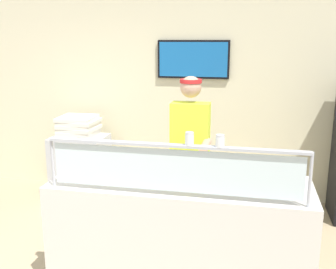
# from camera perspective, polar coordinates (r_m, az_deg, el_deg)

# --- Properties ---
(ground_plane) EXTENTS (12.00, 12.00, 0.00)m
(ground_plane) POSITION_cam_1_polar(r_m,az_deg,el_deg) (4.34, 3.23, -15.76)
(ground_plane) COLOR tan
(ground_plane) RESTS_ON ground
(shop_rear_unit) EXTENTS (6.56, 0.13, 2.70)m
(shop_rear_unit) POSITION_cam_1_polar(r_m,az_deg,el_deg) (5.40, 6.01, 5.30)
(shop_rear_unit) COLOR beige
(shop_rear_unit) RESTS_ON ground
(serving_counter) EXTENTS (2.16, 0.75, 0.95)m
(serving_counter) POSITION_cam_1_polar(r_m,az_deg,el_deg) (3.57, 1.70, -13.89)
(serving_counter) COLOR silver
(serving_counter) RESTS_ON ground
(sneeze_guard) EXTENTS (1.98, 0.06, 0.41)m
(sneeze_guard) POSITION_cam_1_polar(r_m,az_deg,el_deg) (3.00, 0.69, -4.06)
(sneeze_guard) COLOR #B2B5BC
(sneeze_guard) RESTS_ON serving_counter
(pizza_tray) EXTENTS (0.45, 0.45, 0.04)m
(pizza_tray) POSITION_cam_1_polar(r_m,az_deg,el_deg) (3.46, 1.91, -5.93)
(pizza_tray) COLOR #9EA0A8
(pizza_tray) RESTS_ON serving_counter
(pizza_server) EXTENTS (0.10, 0.28, 0.01)m
(pizza_server) POSITION_cam_1_polar(r_m,az_deg,el_deg) (3.44, 1.19, -5.65)
(pizza_server) COLOR #ADAFB7
(pizza_server) RESTS_ON pizza_tray
(parmesan_shaker) EXTENTS (0.06, 0.06, 0.10)m
(parmesan_shaker) POSITION_cam_1_polar(r_m,az_deg,el_deg) (2.93, 3.05, -0.71)
(parmesan_shaker) COLOR white
(parmesan_shaker) RESTS_ON sneeze_guard
(pepper_flake_shaker) EXTENTS (0.07, 0.07, 0.09)m
(pepper_flake_shaker) POSITION_cam_1_polar(r_m,az_deg,el_deg) (2.90, 7.37, -1.00)
(pepper_flake_shaker) COLOR white
(pepper_flake_shaker) RESTS_ON sneeze_guard
(worker_figure) EXTENTS (0.41, 0.50, 1.76)m
(worker_figure) POSITION_cam_1_polar(r_m,az_deg,el_deg) (4.07, 3.17, -2.40)
(worker_figure) COLOR #23232D
(worker_figure) RESTS_ON ground
(prep_shelf) EXTENTS (0.70, 0.55, 0.85)m
(prep_shelf) POSITION_cam_1_polar(r_m,az_deg,el_deg) (5.58, -12.24, -4.50)
(prep_shelf) COLOR #B7BABF
(prep_shelf) RESTS_ON ground
(pizza_box_stack) EXTENTS (0.49, 0.48, 0.27)m
(pizza_box_stack) POSITION_cam_1_polar(r_m,az_deg,el_deg) (5.44, -12.53, 1.11)
(pizza_box_stack) COLOR silver
(pizza_box_stack) RESTS_ON prep_shelf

